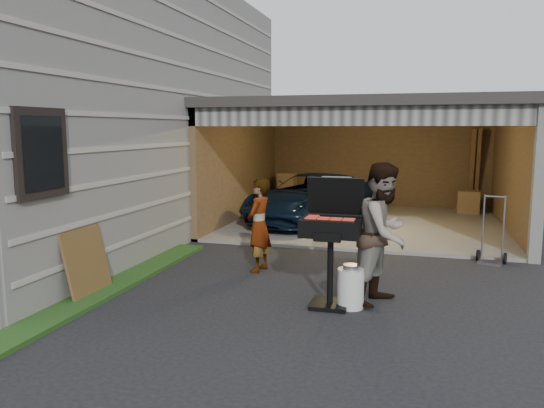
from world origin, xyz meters
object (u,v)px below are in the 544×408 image
(propane_tank, at_px, (351,288))
(plywood_panel, at_px, (87,262))
(man, at_px, (384,234))
(hand_truck, at_px, (491,250))
(woman, at_px, (259,225))
(bbq_grill, at_px, (331,231))
(minivan, at_px, (313,201))

(propane_tank, relative_size, plywood_panel, 0.53)
(man, height_order, hand_truck, man)
(man, height_order, propane_tank, man)
(propane_tank, xyz_separation_m, plywood_panel, (-3.56, -0.50, 0.22))
(woman, bearing_deg, plywood_panel, -36.98)
(bbq_grill, distance_m, hand_truck, 3.81)
(man, distance_m, hand_truck, 3.18)
(man, xyz_separation_m, hand_truck, (1.65, 2.62, -0.71))
(bbq_grill, bearing_deg, propane_tank, -0.98)
(minivan, relative_size, woman, 2.76)
(man, xyz_separation_m, plywood_panel, (-3.94, -0.83, -0.46))
(man, bearing_deg, plywood_panel, 124.25)
(woman, relative_size, hand_truck, 1.28)
(woman, height_order, hand_truck, woman)
(man, distance_m, plywood_panel, 4.05)
(minivan, xyz_separation_m, man, (2.04, -5.43, 0.35))
(bbq_grill, relative_size, plywood_panel, 1.73)
(bbq_grill, bearing_deg, plywood_panel, -171.28)
(propane_tank, height_order, plywood_panel, plywood_panel)
(propane_tank, bearing_deg, bbq_grill, 179.02)
(propane_tank, xyz_separation_m, hand_truck, (2.03, 2.95, -0.03))
(propane_tank, bearing_deg, minivan, 106.06)
(man, height_order, bbq_grill, man)
(hand_truck, bearing_deg, woman, -141.49)
(woman, xyz_separation_m, man, (2.04, -1.05, 0.18))
(hand_truck, bearing_deg, minivan, 158.09)
(minivan, relative_size, man, 2.23)
(man, bearing_deg, bbq_grill, 139.28)
(woman, bearing_deg, man, 71.07)
(man, bearing_deg, minivan, 42.89)
(man, bearing_deg, propane_tank, 153.48)
(hand_truck, bearing_deg, plywood_panel, -132.86)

